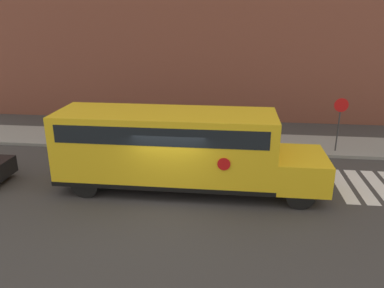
{
  "coord_description": "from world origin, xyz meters",
  "views": [
    {
      "loc": [
        2.14,
        -11.95,
        6.34
      ],
      "look_at": [
        0.6,
        1.52,
        1.65
      ],
      "focal_mm": 35.0,
      "sensor_mm": 36.0,
      "label": 1
    }
  ],
  "objects": [
    {
      "name": "building_backdrop",
      "position": [
        0.0,
        13.0,
        6.7
      ],
      "size": [
        32.0,
        4.0,
        13.39
      ],
      "color": "brown",
      "rests_on": "ground"
    },
    {
      "name": "sidewalk_strip",
      "position": [
        0.0,
        6.5,
        0.07
      ],
      "size": [
        44.0,
        3.0,
        0.15
      ],
      "color": "gray",
      "rests_on": "ground"
    },
    {
      "name": "ground_plane",
      "position": [
        0.0,
        0.0,
        0.0
      ],
      "size": [
        60.0,
        60.0,
        0.0
      ],
      "primitive_type": "plane",
      "color": "#3A3838"
    },
    {
      "name": "school_bus",
      "position": [
        0.04,
        1.02,
        1.72
      ],
      "size": [
        9.88,
        2.57,
        3.0
      ],
      "color": "yellow",
      "rests_on": "ground"
    },
    {
      "name": "stop_sign",
      "position": [
        7.07,
        5.61,
        1.77
      ],
      "size": [
        0.65,
        0.1,
        2.73
      ],
      "color": "#38383A",
      "rests_on": "ground"
    }
  ]
}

